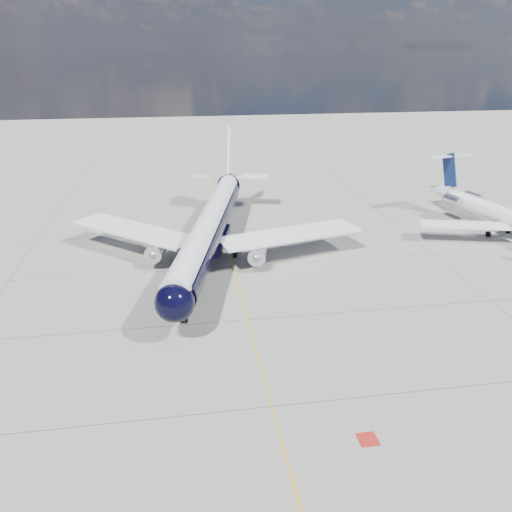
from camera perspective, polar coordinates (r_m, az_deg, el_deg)
The scene contains 5 objects.
ground at distance 75.04m, azimuth -3.07°, elevation 0.31°, with size 320.00×320.00×0.00m, color gray.
taxiway_centerline at distance 70.47m, azimuth -2.64°, elevation -1.22°, with size 0.16×160.00×0.01m, color #DCAD0B.
red_marking at distance 42.99m, azimuth 12.65°, elevation -19.76°, with size 1.60×1.60×0.01m, color maroon.
main_airliner at distance 72.74m, azimuth -5.19°, elevation 3.57°, with size 43.01×53.14×15.52m.
regional_jet at distance 91.13m, azimuth 25.81°, elevation 4.51°, with size 28.26×32.97×11.26m.
Camera 1 is at (-6.69, -38.99, 28.74)m, focal length 35.00 mm.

